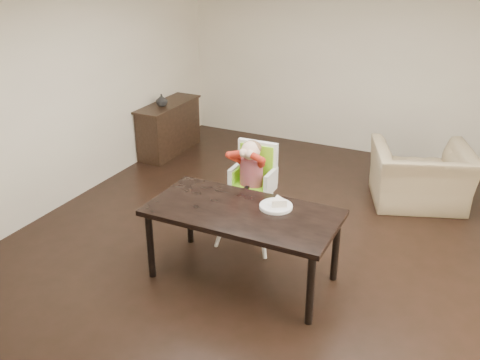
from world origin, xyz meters
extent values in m
plane|color=black|center=(0.00, 0.00, 0.00)|extent=(7.00, 7.00, 0.00)
cube|color=beige|center=(0.00, 3.50, 1.35)|extent=(6.00, 0.02, 2.70)
cube|color=beige|center=(-3.00, 0.00, 1.35)|extent=(0.02, 7.00, 2.70)
cube|color=black|center=(-0.25, -0.48, 0.72)|extent=(1.80, 0.90, 0.05)
cylinder|color=black|center=(-1.07, -0.85, 0.35)|extent=(0.07, 0.07, 0.70)
cylinder|color=black|center=(0.57, -0.85, 0.35)|extent=(0.07, 0.07, 0.70)
cylinder|color=black|center=(-1.07, -0.11, 0.35)|extent=(0.07, 0.07, 0.70)
cylinder|color=black|center=(0.57, -0.11, 0.35)|extent=(0.07, 0.07, 0.70)
cylinder|color=white|center=(-0.70, -0.01, 0.31)|extent=(0.05, 0.05, 0.62)
cylinder|color=white|center=(-0.26, 0.00, 0.31)|extent=(0.05, 0.05, 0.62)
cylinder|color=white|center=(-0.71, 0.44, 0.31)|extent=(0.05, 0.05, 0.62)
cylinder|color=white|center=(-0.27, 0.45, 0.31)|extent=(0.05, 0.05, 0.62)
cube|color=white|center=(-0.49, 0.22, 0.62)|extent=(0.46, 0.41, 0.06)
cube|color=#86DD1C|center=(-0.49, 0.22, 0.66)|extent=(0.37, 0.34, 0.03)
cube|color=white|center=(-0.49, 0.39, 0.88)|extent=(0.45, 0.07, 0.47)
cube|color=#86DD1C|center=(-0.49, 0.36, 0.87)|extent=(0.38, 0.03, 0.42)
cube|color=black|center=(-0.56, 0.27, 0.87)|extent=(0.04, 0.20, 0.02)
cube|color=black|center=(-0.41, 0.28, 0.87)|extent=(0.04, 0.20, 0.02)
cylinder|color=red|center=(-0.49, 0.22, 0.83)|extent=(0.26, 0.26, 0.30)
sphere|color=beige|center=(-0.48, 0.20, 1.08)|extent=(0.21, 0.21, 0.20)
ellipsoid|color=brown|center=(-0.49, 0.23, 1.10)|extent=(0.21, 0.20, 0.15)
sphere|color=beige|center=(-0.52, 0.09, 1.08)|extent=(0.09, 0.09, 0.09)
sphere|color=beige|center=(-0.44, 0.09, 1.08)|extent=(0.09, 0.09, 0.09)
cylinder|color=white|center=(0.01, -0.29, 0.76)|extent=(0.35, 0.35, 0.02)
torus|color=white|center=(0.01, -0.29, 0.77)|extent=(0.35, 0.35, 0.02)
imported|color=tan|center=(1.04, 1.96, 0.51)|extent=(1.35, 1.11, 1.01)
cube|color=black|center=(-2.78, 2.13, 0.38)|extent=(0.40, 1.20, 0.76)
cube|color=black|center=(-2.78, 2.13, 0.78)|extent=(0.44, 1.26, 0.03)
imported|color=#99999E|center=(-2.78, 1.98, 0.88)|extent=(0.18, 0.19, 0.17)
camera|label=1|loc=(1.68, -4.49, 3.07)|focal=40.00mm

